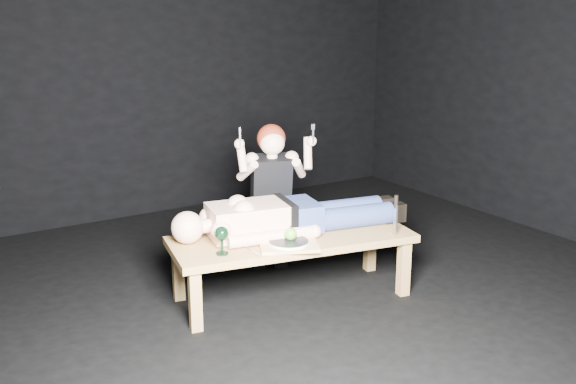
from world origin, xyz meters
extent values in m
plane|color=black|center=(0.00, 0.00, 0.00)|extent=(5.00, 5.00, 0.00)
plane|color=black|center=(0.00, 2.50, 1.50)|extent=(5.00, 0.00, 5.00)
cube|color=#A77A42|center=(-0.20, 0.07, 0.23)|extent=(1.74, 0.92, 0.45)
cube|color=tan|center=(-0.34, -0.10, 0.46)|extent=(0.46, 0.41, 0.02)
cylinder|color=white|center=(-0.34, -0.10, 0.48)|extent=(0.33, 0.33, 0.02)
sphere|color=#549F1D|center=(-0.32, -0.09, 0.53)|extent=(0.08, 0.08, 0.08)
cube|color=#B2B2B7|center=(-0.58, -0.05, 0.45)|extent=(0.02, 0.18, 0.01)
cube|color=#B2B2B7|center=(-0.20, -0.09, 0.45)|extent=(0.02, 0.18, 0.01)
cube|color=#B2B2B7|center=(-0.20, -0.06, 0.45)|extent=(0.07, 0.17, 0.01)
camera|label=1|loc=(-2.49, -3.52, 1.94)|focal=41.09mm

